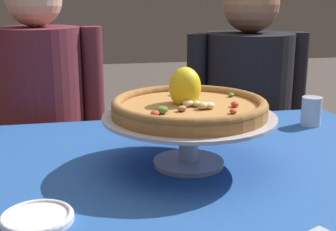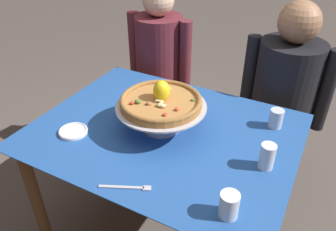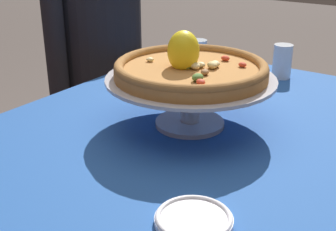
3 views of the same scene
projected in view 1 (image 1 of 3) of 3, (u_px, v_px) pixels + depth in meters
dining_table at (197, 205)px, 1.15m from camera, size 1.24×0.96×0.76m
pizza_stand at (189, 128)px, 1.11m from camera, size 0.43×0.43×0.13m
pizza at (189, 105)px, 1.09m from camera, size 0.38×0.38×0.12m
water_glass_back_right at (311, 113)px, 1.47m from camera, size 0.07×0.07×0.09m
side_plate at (37, 218)px, 0.84m from camera, size 0.14×0.14×0.02m
diner_left at (45, 146)px, 1.75m from camera, size 0.48×0.32×1.26m
diner_right at (246, 126)px, 1.95m from camera, size 0.53×0.37×1.25m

